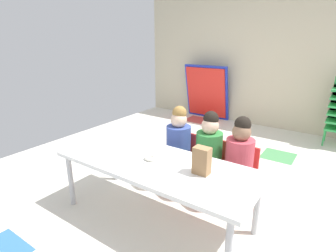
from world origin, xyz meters
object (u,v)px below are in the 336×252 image
folded_activity_table (206,92)px  donut_powdered_on_plate (151,157)px  craft_table (156,167)px  paper_bag_brown (202,161)px  seated_child_near_camera (179,140)px  paper_plate_near_edge (151,160)px  seated_child_middle_seat (209,147)px  seated_child_far_right (240,155)px

folded_activity_table → donut_powdered_on_plate: 3.36m
craft_table → paper_bag_brown: size_ratio=8.14×
craft_table → seated_child_near_camera: bearing=102.8°
paper_bag_brown → paper_plate_near_edge: (-0.48, -0.04, -0.11)m
seated_child_near_camera → paper_bag_brown: bearing=-44.6°
folded_activity_table → paper_plate_near_edge: folded_activity_table is taller
craft_table → seated_child_near_camera: size_ratio=1.95×
folded_activity_table → paper_bag_brown: bearing=-63.8°
seated_child_near_camera → paper_plate_near_edge: 0.60m
seated_child_near_camera → folded_activity_table: (-0.99, 2.60, -0.02)m
seated_child_middle_seat → seated_child_far_right: 0.31m
seated_child_near_camera → paper_bag_brown: 0.79m
craft_table → seated_child_far_right: (0.54, 0.59, 0.03)m
seated_child_far_right → paper_bag_brown: seated_child_far_right is taller
seated_child_near_camera → folded_activity_table: bearing=110.9°
paper_bag_brown → donut_powdered_on_plate: size_ratio=1.92×
donut_powdered_on_plate → paper_bag_brown: bearing=4.7°
craft_table → paper_bag_brown: 0.45m
paper_plate_near_edge → donut_powdered_on_plate: donut_powdered_on_plate is taller
seated_child_far_right → craft_table: bearing=-132.3°
seated_child_near_camera → donut_powdered_on_plate: 0.60m
folded_activity_table → paper_plate_near_edge: size_ratio=6.04×
craft_table → folded_activity_table: (-1.13, 3.19, 0.02)m
seated_child_middle_seat → seated_child_far_right: same height
seated_child_middle_seat → folded_activity_table: size_ratio=0.84×
donut_powdered_on_plate → seated_child_middle_seat: bearing=64.8°
seated_child_near_camera → seated_child_far_right: (0.67, 0.00, 0.00)m
folded_activity_table → donut_powdered_on_plate: bearing=-71.4°
seated_child_far_right → paper_plate_near_edge: bearing=-135.1°
seated_child_middle_seat → donut_powdered_on_plate: seated_child_middle_seat is taller
seated_child_far_right → paper_plate_near_edge: seated_child_far_right is taller
donut_powdered_on_plate → craft_table: bearing=-0.5°
paper_plate_near_edge → folded_activity_table: bearing=108.6°
seated_child_middle_seat → craft_table: bearing=-110.8°
paper_bag_brown → seated_child_middle_seat: bearing=110.0°
seated_child_near_camera → craft_table: bearing=-77.2°
craft_table → seated_child_near_camera: (-0.13, 0.59, 0.03)m
seated_child_far_right → paper_bag_brown: size_ratio=4.17×
seated_child_middle_seat → donut_powdered_on_plate: (-0.28, -0.59, 0.04)m
seated_child_middle_seat → seated_child_far_right: (0.31, 0.00, 0.00)m
folded_activity_table → paper_plate_near_edge: 3.36m
craft_table → paper_bag_brown: bearing=5.3°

